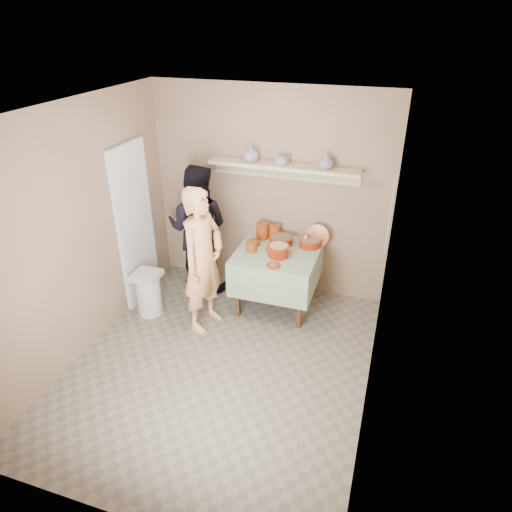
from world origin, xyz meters
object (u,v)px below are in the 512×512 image
at_px(serving_table, 277,260).
at_px(person_helper, 198,228).
at_px(person_cook, 203,261).
at_px(trash_bin, 149,293).
at_px(cazuela_rice, 278,250).

bearing_deg(serving_table, person_helper, 172.52).
xyz_separation_m(person_cook, person_helper, (-0.42, 0.79, -0.02)).
height_order(serving_table, trash_bin, serving_table).
distance_m(person_cook, serving_table, 0.96).
height_order(cazuela_rice, trash_bin, cazuela_rice).
relative_size(person_cook, person_helper, 1.02).
bearing_deg(serving_table, cazuela_rice, -70.61).
relative_size(person_cook, serving_table, 1.76).
relative_size(serving_table, trash_bin, 1.74).
distance_m(person_cook, person_helper, 0.90).
bearing_deg(serving_table, person_cook, -136.55).
bearing_deg(cazuela_rice, trash_bin, -159.93).
distance_m(person_cook, trash_bin, 0.94).
relative_size(person_helper, trash_bin, 3.00).
relative_size(person_helper, cazuela_rice, 5.08).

